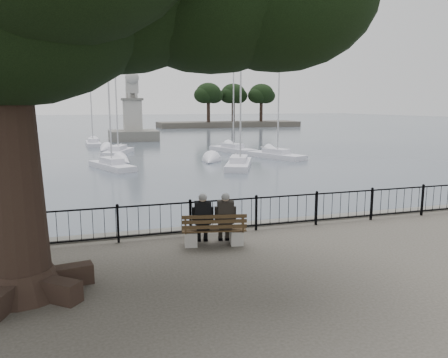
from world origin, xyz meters
name	(u,v)px	position (x,y,z in m)	size (l,w,h in m)	color
harbor	(219,244)	(0.00, 3.00, -0.50)	(260.00, 260.00, 1.20)	#575550
railing	(224,214)	(0.00, 2.50, 0.56)	(22.06, 0.06, 1.00)	black
bench	(214,234)	(-0.59, 1.51, 0.31)	(1.76, 0.83, 0.89)	#98958E
person_left	(203,221)	(-0.85, 1.66, 0.65)	(0.49, 0.75, 1.42)	black
person_right	(225,220)	(-0.27, 1.55, 0.65)	(0.49, 0.75, 1.42)	black
lion_monument	(133,123)	(2.00, 49.93, 1.29)	(6.19, 6.19, 9.08)	#575550
sailboat_a	(13,185)	(-7.81, 16.95, -0.71)	(1.95, 5.34, 9.27)	silver
sailboat_b	(112,164)	(-2.13, 23.84, -0.67)	(3.29, 5.42, 11.14)	silver
sailboat_c	(239,163)	(7.14, 21.78, -0.70)	(3.85, 6.06, 10.57)	silver
sailboat_d	(276,155)	(12.18, 26.24, -0.70)	(3.80, 6.02, 10.49)	silver
sailboat_e	(19,159)	(-9.14, 29.05, -0.66)	(1.86, 5.13, 11.32)	silver
sailboat_f	(118,151)	(-1.04, 33.55, -0.66)	(3.47, 5.73, 11.77)	silver
sailboat_g	(232,149)	(10.10, 32.33, -0.68)	(3.51, 5.99, 11.24)	silver
sailboat_h	(93,142)	(-3.22, 43.76, -0.62)	(1.74, 5.43, 13.08)	silver
far_shore	(232,108)	(25.54, 79.46, 3.00)	(30.00, 8.60, 9.18)	#3C3830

